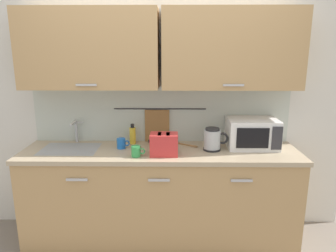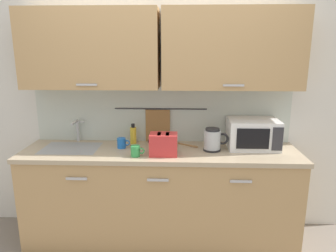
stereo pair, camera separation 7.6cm
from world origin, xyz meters
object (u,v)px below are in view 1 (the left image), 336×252
at_px(mug_by_kettle, 136,151).
at_px(wooden_spoon, 188,145).
at_px(dish_soap_bottle, 133,135).
at_px(microwave, 252,133).
at_px(toaster, 164,144).
at_px(electric_kettle, 213,139).
at_px(mug_near_sink, 122,143).

height_order(mug_by_kettle, wooden_spoon, mug_by_kettle).
relative_size(mug_by_kettle, wooden_spoon, 0.48).
bearing_deg(wooden_spoon, dish_soap_bottle, 173.32).
relative_size(microwave, dish_soap_bottle, 2.35).
distance_m(dish_soap_bottle, mug_by_kettle, 0.39).
distance_m(microwave, mug_by_kettle, 1.10).
bearing_deg(toaster, electric_kettle, 17.15).
bearing_deg(toaster, microwave, 16.07).
height_order(dish_soap_bottle, mug_near_sink, dish_soap_bottle).
xyz_separation_m(mug_near_sink, toaster, (0.40, -0.18, 0.05)).
xyz_separation_m(electric_kettle, toaster, (-0.44, -0.14, -0.01)).
height_order(electric_kettle, mug_near_sink, electric_kettle).
relative_size(microwave, wooden_spoon, 1.85).
relative_size(mug_near_sink, wooden_spoon, 0.48).
height_order(electric_kettle, toaster, electric_kettle).
bearing_deg(mug_by_kettle, dish_soap_bottle, 101.48).
distance_m(electric_kettle, toaster, 0.46).
relative_size(mug_near_sink, mug_by_kettle, 1.00).
xyz_separation_m(electric_kettle, mug_near_sink, (-0.84, 0.04, -0.05)).
bearing_deg(dish_soap_bottle, toaster, -46.25).
bearing_deg(mug_by_kettle, electric_kettle, 15.54).
xyz_separation_m(microwave, mug_by_kettle, (-1.06, -0.29, -0.09)).
bearing_deg(mug_by_kettle, wooden_spoon, 34.45).
xyz_separation_m(microwave, mug_near_sink, (-1.22, -0.06, -0.09)).
relative_size(toaster, wooden_spoon, 1.03).
xyz_separation_m(microwave, wooden_spoon, (-0.59, 0.03, -0.13)).
height_order(dish_soap_bottle, toaster, dish_soap_bottle).
bearing_deg(microwave, dish_soap_bottle, 175.34).
height_order(microwave, wooden_spoon, microwave).
relative_size(electric_kettle, mug_near_sink, 1.89).
height_order(toaster, wooden_spoon, toaster).
relative_size(microwave, mug_near_sink, 3.83).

